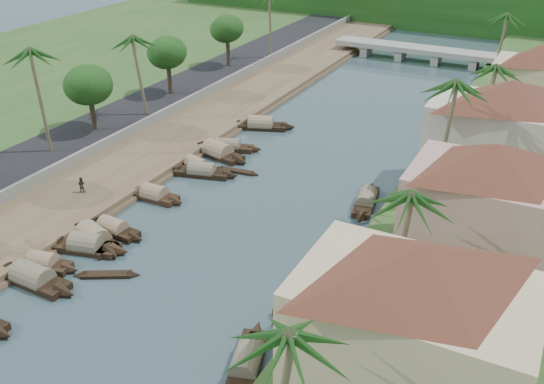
% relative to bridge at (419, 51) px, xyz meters
% --- Properties ---
extents(ground, '(220.00, 220.00, 0.00)m').
position_rel_bridge_xyz_m(ground, '(-0.00, -72.00, -1.72)').
color(ground, '#354A50').
rests_on(ground, ground).
extents(left_bank, '(10.00, 180.00, 0.80)m').
position_rel_bridge_xyz_m(left_bank, '(-16.00, -52.00, -1.32)').
color(left_bank, brown).
rests_on(left_bank, ground).
extents(right_bank, '(16.00, 180.00, 1.20)m').
position_rel_bridge_xyz_m(right_bank, '(19.00, -52.00, -1.12)').
color(right_bank, '#2B4C1E').
rests_on(right_bank, ground).
extents(road, '(8.00, 180.00, 1.40)m').
position_rel_bridge_xyz_m(road, '(-24.50, -52.00, -1.02)').
color(road, black).
rests_on(road, ground).
extents(retaining_wall, '(0.40, 180.00, 1.10)m').
position_rel_bridge_xyz_m(retaining_wall, '(-20.20, -52.00, -0.37)').
color(retaining_wall, gray).
rests_on(retaining_wall, left_bank).
extents(treeline, '(120.00, 14.00, 8.00)m').
position_rel_bridge_xyz_m(treeline, '(-0.00, 28.00, 2.28)').
color(treeline, '#163A0F').
rests_on(treeline, ground).
extents(bridge, '(28.00, 4.00, 2.40)m').
position_rel_bridge_xyz_m(bridge, '(0.00, 0.00, 0.00)').
color(bridge, gray).
rests_on(bridge, ground).
extents(building_near, '(14.85, 14.85, 10.20)m').
position_rel_bridge_xyz_m(building_near, '(18.99, -74.00, 4.66)').
color(building_near, '#D4BA8E').
rests_on(building_near, right_bank).
extents(building_mid, '(14.11, 14.11, 9.70)m').
position_rel_bridge_xyz_m(building_mid, '(19.99, -58.00, 4.41)').
color(building_mid, tan).
rests_on(building_mid, right_bank).
extents(building_far, '(15.59, 15.59, 10.20)m').
position_rel_bridge_xyz_m(building_far, '(18.99, -44.00, 4.66)').
color(building_far, beige).
rests_on(building_far, right_bank).
extents(building_distant, '(12.62, 12.62, 9.20)m').
position_rel_bridge_xyz_m(building_distant, '(19.99, -24.00, 4.16)').
color(building_distant, '#D4BA8E').
rests_on(building_distant, right_bank).
extents(sampan_3, '(8.60, 2.14, 2.29)m').
position_rel_bridge_xyz_m(sampan_3, '(-9.13, -74.19, -1.30)').
color(sampan_3, black).
rests_on(sampan_3, ground).
extents(sampan_4, '(6.66, 2.63, 1.90)m').
position_rel_bridge_xyz_m(sampan_4, '(-10.06, -72.38, -1.32)').
color(sampan_4, black).
rests_on(sampan_4, ground).
extents(sampan_5, '(7.89, 4.30, 2.43)m').
position_rel_bridge_xyz_m(sampan_5, '(-9.02, -67.79, -1.30)').
color(sampan_5, black).
rests_on(sampan_5, ground).
extents(sampan_6, '(7.69, 3.55, 2.24)m').
position_rel_bridge_xyz_m(sampan_6, '(-8.72, -68.91, -1.31)').
color(sampan_6, black).
rests_on(sampan_6, ground).
extents(sampan_7, '(7.04, 1.94, 1.90)m').
position_rel_bridge_xyz_m(sampan_7, '(-8.65, -65.76, -1.32)').
color(sampan_7, black).
rests_on(sampan_7, ground).
extents(sampan_8, '(6.57, 1.83, 2.06)m').
position_rel_bridge_xyz_m(sampan_8, '(-9.22, -59.19, -1.31)').
color(sampan_8, black).
rests_on(sampan_8, ground).
extents(sampan_9, '(7.98, 3.46, 2.02)m').
position_rel_bridge_xyz_m(sampan_9, '(-8.06, -52.84, -1.31)').
color(sampan_9, black).
rests_on(sampan_9, ground).
extents(sampan_10, '(6.60, 3.24, 1.85)m').
position_rel_bridge_xyz_m(sampan_10, '(-9.35, -51.83, -1.32)').
color(sampan_10, black).
rests_on(sampan_10, ground).
extents(sampan_11, '(8.82, 3.65, 2.44)m').
position_rel_bridge_xyz_m(sampan_11, '(-9.18, -47.94, -1.30)').
color(sampan_11, black).
rests_on(sampan_11, ground).
extents(sampan_12, '(7.87, 3.83, 1.91)m').
position_rel_bridge_xyz_m(sampan_12, '(-9.03, -46.04, -1.32)').
color(sampan_12, black).
rests_on(sampan_12, ground).
extents(sampan_13, '(8.72, 4.70, 2.34)m').
position_rel_bridge_xyz_m(sampan_13, '(-8.89, -38.57, -1.30)').
color(sampan_13, black).
rests_on(sampan_13, ground).
extents(sampan_14, '(3.95, 8.47, 2.06)m').
position_rel_bridge_xyz_m(sampan_14, '(9.44, -74.61, -1.31)').
color(sampan_14, black).
rests_on(sampan_14, ground).
extents(sampan_15, '(3.98, 8.62, 2.26)m').
position_rel_bridge_xyz_m(sampan_15, '(10.26, -66.72, -1.31)').
color(sampan_15, black).
rests_on(sampan_15, ground).
extents(sampan_16, '(2.84, 8.24, 2.01)m').
position_rel_bridge_xyz_m(sampan_16, '(8.91, -51.11, -1.31)').
color(sampan_16, black).
rests_on(sampan_16, ground).
extents(canoe_1, '(4.96, 3.24, 0.84)m').
position_rel_bridge_xyz_m(canoe_1, '(-4.86, -71.00, -1.62)').
color(canoe_1, black).
rests_on(canoe_1, ground).
extents(canoe_2, '(5.15, 1.33, 0.74)m').
position_rel_bridge_xyz_m(canoe_2, '(-5.29, -50.56, -1.62)').
color(canoe_2, black).
rests_on(canoe_2, ground).
extents(palm_0, '(3.20, 3.20, 11.19)m').
position_rel_bridge_xyz_m(palm_0, '(15.00, -82.01, 8.91)').
color(palm_0, brown).
rests_on(palm_0, ground).
extents(palm_1, '(3.20, 3.20, 10.33)m').
position_rel_bridge_xyz_m(palm_1, '(16.00, -66.32, 8.06)').
color(palm_1, brown).
rests_on(palm_1, ground).
extents(palm_2, '(3.20, 3.20, 12.88)m').
position_rel_bridge_xyz_m(palm_2, '(15.00, -50.67, 10.52)').
color(palm_2, brown).
rests_on(palm_2, ground).
extents(palm_3, '(3.20, 3.20, 10.27)m').
position_rel_bridge_xyz_m(palm_3, '(16.00, -34.69, 8.00)').
color(palm_3, brown).
rests_on(palm_3, ground).
extents(palm_5, '(3.20, 3.20, 12.20)m').
position_rel_bridge_xyz_m(palm_5, '(-24.00, -57.47, 10.06)').
color(palm_5, brown).
rests_on(palm_5, ground).
extents(palm_6, '(3.20, 3.20, 10.79)m').
position_rel_bridge_xyz_m(palm_6, '(-22.00, -43.93, 8.72)').
color(palm_6, brown).
rests_on(palm_6, ground).
extents(palm_7, '(3.20, 3.20, 11.94)m').
position_rel_bridge_xyz_m(palm_7, '(14.00, -15.85, 9.61)').
color(palm_7, brown).
rests_on(palm_7, ground).
extents(tree_3, '(5.29, 5.29, 7.43)m').
position_rel_bridge_xyz_m(tree_3, '(-24.00, -50.63, 4.86)').
color(tree_3, '#3F3424').
rests_on(tree_3, ground).
extents(tree_4, '(4.91, 4.91, 7.50)m').
position_rel_bridge_xyz_m(tree_4, '(-24.00, -35.93, 5.07)').
color(tree_4, '#3F3424').
rests_on(tree_4, ground).
extents(tree_5, '(4.72, 4.72, 7.53)m').
position_rel_bridge_xyz_m(tree_5, '(-24.00, -20.87, 5.17)').
color(tree_5, '#3F3424').
rests_on(tree_5, ground).
extents(person_far, '(0.85, 0.74, 1.49)m').
position_rel_bridge_xyz_m(person_far, '(-15.21, -62.29, -0.18)').
color(person_far, '#393628').
rests_on(person_far, left_bank).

